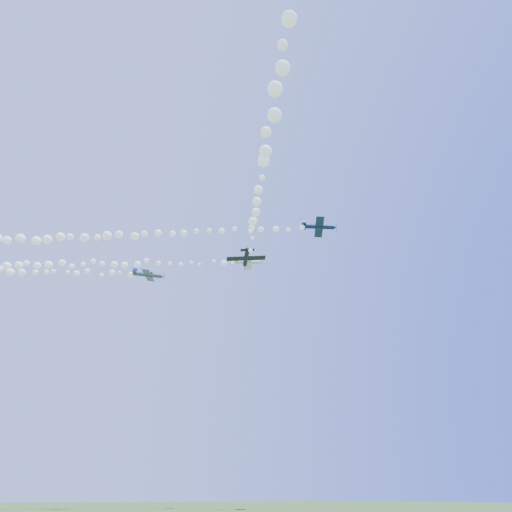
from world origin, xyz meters
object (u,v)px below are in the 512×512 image
object	(u,v)px
plane_white	(248,262)
plane_grey	(148,275)
plane_black	(246,258)
plane_navy	(319,227)

from	to	relation	value
plane_white	plane_grey	distance (m)	23.43
plane_black	plane_grey	bearing A→B (deg)	42.91
plane_white	plane_navy	world-z (taller)	plane_navy
plane_grey	plane_black	size ratio (longest dim) A/B	1.11
plane_navy	plane_white	bearing A→B (deg)	150.98
plane_navy	plane_grey	distance (m)	38.43
plane_navy	plane_black	xyz separation A→B (m)	(-19.95, -9.04, -16.41)
plane_navy	plane_black	distance (m)	27.37
plane_navy	plane_grey	world-z (taller)	plane_navy
plane_white	plane_navy	distance (m)	18.94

